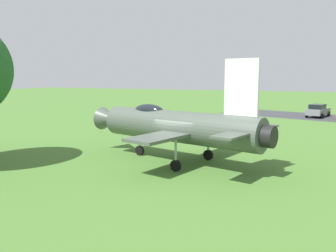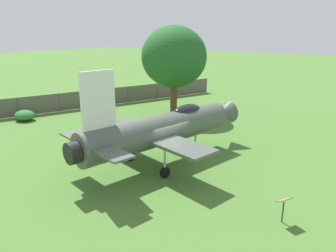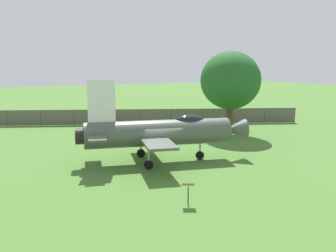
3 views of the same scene
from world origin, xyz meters
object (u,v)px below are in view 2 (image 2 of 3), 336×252
at_px(shrub_near_fence, 25,115).
at_px(info_plaque, 284,203).
at_px(shade_tree, 174,57).
at_px(display_jet, 164,128).

xyz_separation_m(shrub_near_fence, info_plaque, (-22.87, 3.51, 0.40)).
relative_size(shade_tree, shrub_near_fence, 4.42).
bearing_deg(display_jet, shrub_near_fence, 101.08).
bearing_deg(display_jet, shade_tree, 44.49).
bearing_deg(info_plaque, shade_tree, -43.49).
bearing_deg(info_plaque, display_jet, -18.72).
xyz_separation_m(display_jet, shade_tree, (5.75, -10.04, 3.13)).
bearing_deg(info_plaque, shrub_near_fence, -8.72).
bearing_deg(shade_tree, shrub_near_fence, 43.38).
relative_size(shade_tree, info_plaque, 7.03).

